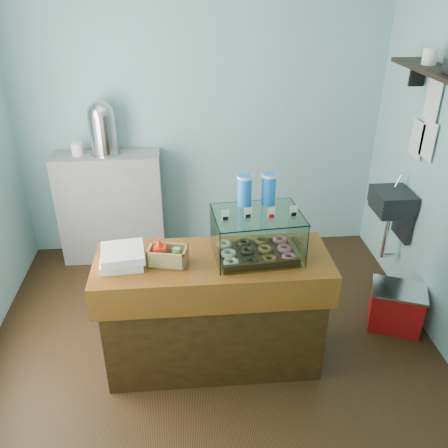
{
  "coord_description": "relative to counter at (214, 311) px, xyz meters",
  "views": [
    {
      "loc": [
        -0.16,
        -2.95,
        2.62
      ],
      "look_at": [
        0.08,
        -0.15,
        1.11
      ],
      "focal_mm": 38.0,
      "sensor_mm": 36.0,
      "label": 1
    }
  ],
  "objects": [
    {
      "name": "back_shelf",
      "position": [
        -0.9,
        1.57,
        0.09
      ],
      "size": [
        1.0,
        0.32,
        1.1
      ],
      "primitive_type": "cube",
      "color": "gray",
      "rests_on": "ground"
    },
    {
      "name": "pastry_boxes",
      "position": [
        -0.6,
        -0.01,
        0.5
      ],
      "size": [
        0.31,
        0.31,
        0.11
      ],
      "rotation": [
        0.0,
        0.0,
        0.08
      ],
      "color": "white",
      "rests_on": "counter"
    },
    {
      "name": "red_cooler",
      "position": [
        1.51,
        0.26,
        -0.27
      ],
      "size": [
        0.51,
        0.45,
        0.37
      ],
      "rotation": [
        0.0,
        0.0,
        -0.38
      ],
      "color": "#B80E10",
      "rests_on": "ground"
    },
    {
      "name": "display_case",
      "position": [
        0.3,
        0.06,
        0.62
      ],
      "size": [
        0.61,
        0.47,
        0.53
      ],
      "rotation": [
        0.0,
        0.0,
        0.08
      ],
      "color": "#351F0F",
      "rests_on": "counter"
    },
    {
      "name": "room_shell",
      "position": [
        0.03,
        0.26,
        1.25
      ],
      "size": [
        3.54,
        3.04,
        2.82
      ],
      "color": "#86C3C2",
      "rests_on": "ground"
    },
    {
      "name": "counter",
      "position": [
        0.0,
        0.0,
        0.0
      ],
      "size": [
        1.6,
        0.6,
        0.9
      ],
      "color": "#3F270C",
      "rests_on": "ground"
    },
    {
      "name": "ground",
      "position": [
        0.0,
        0.25,
        -0.46
      ],
      "size": [
        3.5,
        3.5,
        0.0
      ],
      "primitive_type": "plane",
      "color": "black",
      "rests_on": "ground"
    },
    {
      "name": "coffee_urn",
      "position": [
        -0.9,
        1.59,
        0.91
      ],
      "size": [
        0.27,
        0.27,
        0.5
      ],
      "color": "silver",
      "rests_on": "back_shelf"
    },
    {
      "name": "condiment_crate",
      "position": [
        -0.31,
        -0.03,
        0.51
      ],
      "size": [
        0.28,
        0.2,
        0.2
      ],
      "rotation": [
        0.0,
        0.0,
        -0.21
      ],
      "color": "#A78953",
      "rests_on": "counter"
    }
  ]
}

